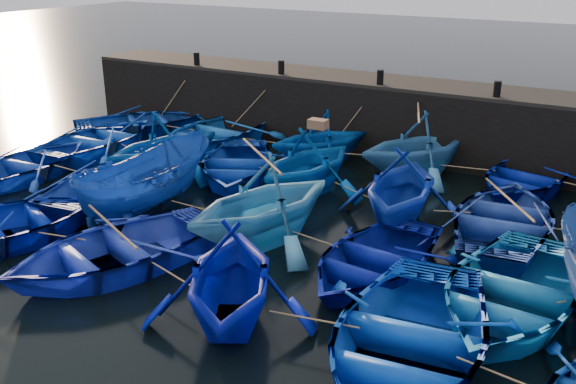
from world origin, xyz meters
The scene contains 31 objects.
ground centered at (0.00, 0.00, 0.00)m, with size 120.00×120.00×0.00m, color black.
quay_wall centered at (0.00, 10.50, 1.25)m, with size 26.00×2.50×2.50m, color black.
quay_top centered at (0.00, 10.50, 2.56)m, with size 26.00×2.50×0.12m, color black.
bollard_0 centered at (-8.00, 9.60, 2.87)m, with size 0.24×0.24×0.50m, color black.
bollard_1 centered at (-4.00, 9.60, 2.87)m, with size 0.24×0.24×0.50m, color black.
bollard_2 centered at (0.00, 9.60, 2.87)m, with size 0.24×0.24×0.50m, color black.
bollard_3 centered at (4.00, 9.60, 2.87)m, with size 0.24×0.24×0.50m, color black.
boat_0 centered at (-9.29, 7.50, 0.54)m, with size 3.72×5.20×1.08m, color navy.
boat_1 centered at (-5.71, 7.50, 0.59)m, with size 4.10×5.73×1.19m, color blue.
boat_2 centered at (-1.31, 7.68, 0.96)m, with size 3.15×3.66×1.92m, color #0047A1.
boat_3 centered at (1.95, 8.13, 1.09)m, with size 3.57×4.14×2.18m, color #2E6FB2.
boat_4 centered at (5.38, 8.42, 0.49)m, with size 3.36×4.70×0.97m, color #001280.
boat_6 centered at (-8.87, 4.82, 0.55)m, with size 3.78×5.28×1.10m, color #0E41BB.
boat_7 centered at (-5.11, 4.04, 1.10)m, with size 3.61×4.19×2.20m, color #014BA0.
boat_8 centered at (-2.99, 4.98, 0.51)m, with size 3.54×4.95×1.03m, color #0934A5.
boat_9 centered at (-0.29, 4.94, 1.06)m, with size 3.48×4.03×2.12m, color #004DA4.
boat_10 centered at (2.94, 4.28, 1.10)m, with size 3.62×4.20×2.21m, color #0B2DA2.
boat_11 centered at (5.63, 4.63, 0.55)m, with size 3.79×5.29×1.10m, color navy.
boat_13 centered at (-8.94, 1.89, 0.48)m, with size 3.31×4.63×0.96m, color #14389C.
boat_14 centered at (-5.27, 1.76, 0.54)m, with size 3.75×5.24×1.09m, color #183DB7.
boat_15 centered at (-3.53, 1.35, 0.94)m, with size 1.83×4.86×1.88m, color navy.
boat_16 centered at (0.38, 1.23, 1.17)m, with size 3.84×4.46×2.35m, color #317DC5.
boat_17 centered at (3.51, 1.01, 0.48)m, with size 3.32×4.64×0.96m, color #030F7C.
boat_18 centered at (6.54, 0.90, 0.57)m, with size 3.90×5.45×1.13m, color blue.
boat_21 centered at (-5.25, -1.99, 0.54)m, with size 3.70×5.17×1.07m, color #001789.
boat_22 centered at (-1.85, -1.67, 0.55)m, with size 3.78×5.29×1.10m, color blue.
boat_23 centered at (1.82, -2.20, 1.06)m, with size 3.49×4.04×2.13m, color #000DA1.
boat_24 centered at (5.36, -1.87, 0.60)m, with size 4.13×5.78×1.20m, color blue.
wooden_crate centered at (0.01, 4.94, 2.26)m, with size 0.55×0.36×0.27m, color brown.
mooring_ropes centered at (-0.24, 5.17, 0.88)m, with size 18.65×11.87×2.10m.
loose_oars centered at (1.53, 3.08, 1.71)m, with size 9.74×11.87×1.31m.
Camera 1 is at (8.37, -11.25, 7.04)m, focal length 40.00 mm.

